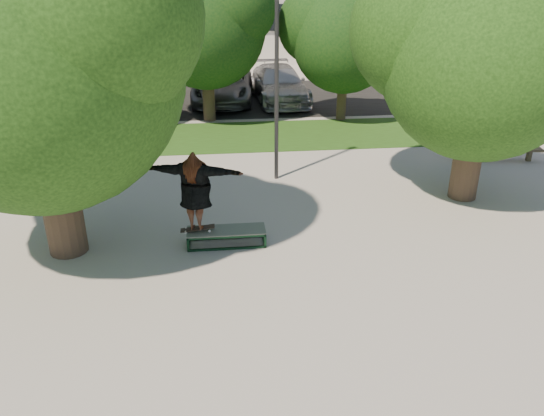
{
  "coord_description": "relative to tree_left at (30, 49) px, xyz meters",
  "views": [
    {
      "loc": [
        -0.78,
        -9.99,
        5.87
      ],
      "look_at": [
        0.38,
        0.6,
        1.02
      ],
      "focal_mm": 35.0,
      "sensor_mm": 36.0,
      "label": 1
    }
  ],
  "objects": [
    {
      "name": "bg_tree_right",
      "position": [
        8.73,
        10.47,
        -0.93
      ],
      "size": [
        5.04,
        4.31,
        5.43
      ],
      "color": "#38281E",
      "rests_on": "ground"
    },
    {
      "name": "car_silver_b",
      "position": [
        6.6,
        14.05,
        -3.61
      ],
      "size": [
        2.66,
        5.76,
        1.63
      ],
      "primitive_type": "imported",
      "rotation": [
        0.0,
        0.0,
        0.07
      ],
      "color": "#B0AFB4",
      "rests_on": "asphalt_strip"
    },
    {
      "name": "car_dark",
      "position": [
        0.15,
        14.03,
        -3.74
      ],
      "size": [
        1.56,
        4.19,
        1.37
      ],
      "primitive_type": "imported",
      "rotation": [
        0.0,
        0.0,
        -0.03
      ],
      "color": "black",
      "rests_on": "asphalt_strip"
    },
    {
      "name": "ground",
      "position": [
        4.29,
        -1.09,
        -4.42
      ],
      "size": [
        120.0,
        120.0,
        0.0
      ],
      "primitive_type": "plane",
      "color": "#9A938E",
      "rests_on": "ground"
    },
    {
      "name": "tree_right",
      "position": [
        10.21,
        1.99,
        -0.33
      ],
      "size": [
        6.24,
        5.33,
        6.51
      ],
      "color": "#38281E",
      "rests_on": "ground"
    },
    {
      "name": "car_grey",
      "position": [
        3.96,
        14.22,
        -3.61
      ],
      "size": [
        3.1,
        6.0,
        1.62
      ],
      "primitive_type": "imported",
      "rotation": [
        0.0,
        0.0,
        -0.07
      ],
      "color": "slate",
      "rests_on": "asphalt_strip"
    },
    {
      "name": "car_silver_a",
      "position": [
        0.42,
        13.4,
        -3.71
      ],
      "size": [
        2.38,
        4.39,
        1.42
      ],
      "primitive_type": "imported",
      "rotation": [
        0.0,
        0.0,
        -0.18
      ],
      "color": "#B9BABF",
      "rests_on": "asphalt_strip"
    },
    {
      "name": "lamppost",
      "position": [
        5.29,
        3.91,
        -1.27
      ],
      "size": [
        0.25,
        0.15,
        6.11
      ],
      "color": "#2D2D30",
      "rests_on": "ground"
    },
    {
      "name": "tree_left",
      "position": [
        0.0,
        0.0,
        0.0
      ],
      "size": [
        6.96,
        5.95,
        7.12
      ],
      "color": "#38281E",
      "rests_on": "ground"
    },
    {
      "name": "grass_strip",
      "position": [
        5.29,
        8.41,
        -4.41
      ],
      "size": [
        30.0,
        4.0,
        0.02
      ],
      "primitive_type": "cube",
      "color": "#234213",
      "rests_on": "ground"
    },
    {
      "name": "skater_rig",
      "position": [
        3.0,
        -0.16,
        -3.06
      ],
      "size": [
        2.33,
        1.22,
        1.91
      ],
      "rotation": [
        0.0,
        0.0,
        2.86
      ],
      "color": "white",
      "rests_on": "grind_box"
    },
    {
      "name": "bg_tree_left",
      "position": [
        -2.28,
        9.98,
        -0.69
      ],
      "size": [
        5.28,
        4.51,
        5.77
      ],
      "color": "#38281E",
      "rests_on": "ground"
    },
    {
      "name": "bench",
      "position": [
        12.79,
        4.75,
        -4.06
      ],
      "size": [
        2.86,
        0.83,
        0.43
      ],
      "rotation": [
        0.0,
        0.0,
        -0.16
      ],
      "color": "brown",
      "rests_on": "ground"
    },
    {
      "name": "bg_tree_mid",
      "position": [
        3.22,
        10.98,
        -0.41
      ],
      "size": [
        5.76,
        4.92,
        6.24
      ],
      "color": "#38281E",
      "rests_on": "ground"
    },
    {
      "name": "grind_box",
      "position": [
        3.65,
        -0.16,
        -4.23
      ],
      "size": [
        1.8,
        0.6,
        0.38
      ],
      "color": "black",
      "rests_on": "ground"
    },
    {
      "name": "side_building",
      "position": [
        22.29,
        20.91,
        -0.42
      ],
      "size": [
        15.0,
        10.0,
        8.0
      ],
      "primitive_type": "cube",
      "color": "silver",
      "rests_on": "ground"
    },
    {
      "name": "asphalt_strip",
      "position": [
        4.29,
        14.91,
        -4.42
      ],
      "size": [
        40.0,
        8.0,
        0.01
      ],
      "primitive_type": "cube",
      "color": "black",
      "rests_on": "ground"
    }
  ]
}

